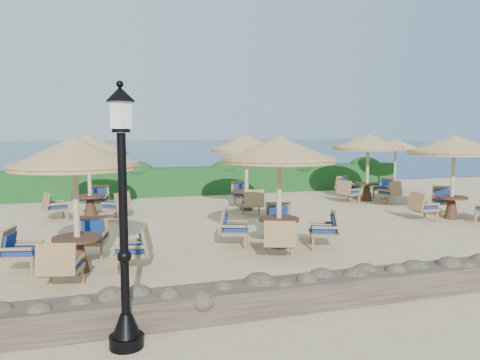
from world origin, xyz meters
The scene contains 12 objects.
ground centered at (0.00, 0.00, 0.00)m, with size 120.00×120.00×0.00m, color tan.
sea centered at (0.00, 70.00, 0.00)m, with size 160.00×160.00×0.00m, color navy.
hedge centered at (0.00, 7.20, 0.60)m, with size 18.00×0.90×1.20m, color #143E18.
stone_wall centered at (0.00, -6.20, 0.22)m, with size 15.00×0.65×0.44m, color brown.
lamp_post centered at (-4.80, -6.80, 1.55)m, with size 0.44×0.44×3.31m.
extra_parasol centered at (7.80, 5.20, 2.17)m, with size 2.30×2.30×2.41m.
cafe_set_0 centered at (-5.49, -3.19, 1.73)m, with size 2.89×2.89×2.65m.
cafe_set_1 centered at (-0.97, -2.54, 1.78)m, with size 2.86×2.86×2.65m.
cafe_set_2 centered at (5.65, -0.76, 1.92)m, with size 2.86×2.86×2.65m.
cafe_set_3 centered at (-5.29, 2.92, 1.85)m, with size 2.71×2.71×2.65m.
cafe_set_4 centered at (-0.08, 2.66, 1.95)m, with size 2.52×2.87×2.65m.
cafe_set_5 centered at (5.23, 3.41, 1.82)m, with size 2.88×2.88×2.65m.
Camera 1 is at (-5.12, -12.74, 2.77)m, focal length 35.00 mm.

